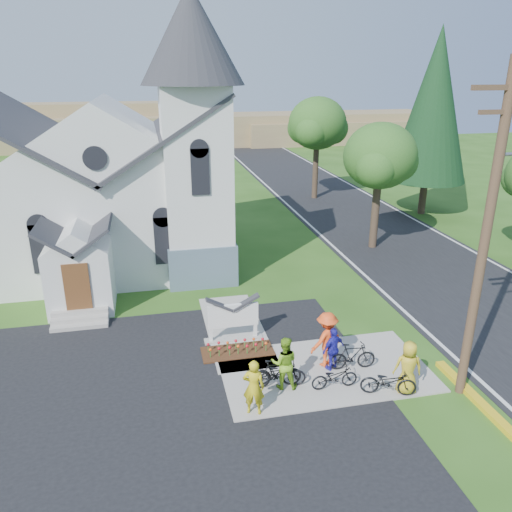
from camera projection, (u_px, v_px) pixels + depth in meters
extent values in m
plane|color=#2B5317|center=(287.00, 385.00, 16.22)|extent=(120.00, 120.00, 0.00)
cube|color=black|center=(48.00, 463.00, 12.99)|extent=(20.00, 16.00, 0.02)
cube|color=black|center=(374.00, 230.00, 31.94)|extent=(8.00, 90.00, 0.02)
cube|color=#A29D92|center=(325.00, 370.00, 16.97)|extent=(7.00, 4.00, 0.05)
cube|color=white|center=(110.00, 215.00, 26.05)|extent=(11.00, 9.00, 5.00)
cube|color=slate|center=(200.00, 258.00, 24.41)|extent=(3.20, 3.20, 2.00)
cube|color=white|center=(197.00, 187.00, 23.19)|extent=(3.00, 3.00, 9.00)
cone|color=#27272C|center=(191.00, 35.00, 20.91)|extent=(4.50, 4.50, 4.00)
cube|color=white|center=(81.00, 278.00, 21.02)|extent=(2.60, 2.40, 2.80)
cube|color=brown|center=(77.00, 287.00, 19.85)|extent=(1.00, 0.10, 2.00)
cube|color=#A29D92|center=(233.00, 339.00, 18.89)|extent=(2.20, 0.40, 0.10)
cube|color=white|center=(211.00, 330.00, 18.55)|extent=(0.12, 0.12, 1.00)
cube|color=white|center=(255.00, 325.00, 18.89)|extent=(0.12, 0.12, 1.00)
cube|color=white|center=(233.00, 315.00, 18.54)|extent=(1.90, 0.14, 0.90)
cube|color=#39210F|center=(238.00, 352.00, 18.07)|extent=(2.60, 1.10, 0.07)
cylinder|color=#4B3525|center=(484.00, 243.00, 14.15)|extent=(0.28, 0.28, 10.00)
cube|color=#4B3525|center=(511.00, 87.00, 12.69)|extent=(2.20, 0.14, 0.14)
cube|color=#4B3525|center=(507.00, 112.00, 12.90)|extent=(1.60, 0.12, 0.12)
cylinder|color=#3A2920|center=(375.00, 213.00, 28.19)|extent=(0.44, 0.44, 4.05)
ellipsoid|color=#2D5F20|center=(380.00, 156.00, 27.06)|extent=(4.00, 4.00, 3.60)
cylinder|color=#3A2920|center=(315.00, 170.00, 39.20)|extent=(0.44, 0.44, 4.50)
ellipsoid|color=#2D5F20|center=(317.00, 123.00, 37.95)|extent=(4.40, 4.40, 3.96)
cylinder|color=#3A2920|center=(423.00, 197.00, 35.27)|extent=(0.50, 0.50, 2.40)
cone|color=black|center=(434.00, 106.00, 33.10)|extent=(5.20, 5.20, 10.00)
cube|color=olive|center=(219.00, 130.00, 67.98)|extent=(60.00, 8.00, 4.00)
cube|color=olive|center=(97.00, 125.00, 66.34)|extent=(30.00, 6.00, 5.60)
cube|color=olive|center=(335.00, 132.00, 69.51)|extent=(25.00, 6.00, 3.00)
imported|color=gold|center=(254.00, 387.00, 14.54)|extent=(0.75, 0.62, 1.77)
imported|color=black|center=(279.00, 373.00, 15.99)|extent=(1.79, 0.96, 0.90)
imported|color=#76AF20|center=(284.00, 363.00, 15.75)|extent=(1.00, 0.86, 1.77)
imported|color=black|center=(276.00, 373.00, 15.88)|extent=(1.69, 0.53, 1.01)
imported|color=#2522AB|center=(333.00, 349.00, 16.75)|extent=(0.98, 0.69, 1.55)
imported|color=black|center=(335.00, 377.00, 15.86)|extent=(1.53, 0.54, 0.80)
imported|color=#FF511C|center=(327.00, 339.00, 16.92)|extent=(1.46, 1.17, 1.98)
imported|color=black|center=(352.00, 356.00, 16.86)|extent=(1.65, 0.60, 0.97)
imported|color=gold|center=(408.00, 367.00, 15.50)|extent=(0.99, 0.78, 1.77)
imported|color=black|center=(388.00, 382.00, 15.53)|extent=(1.83, 1.12, 0.91)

